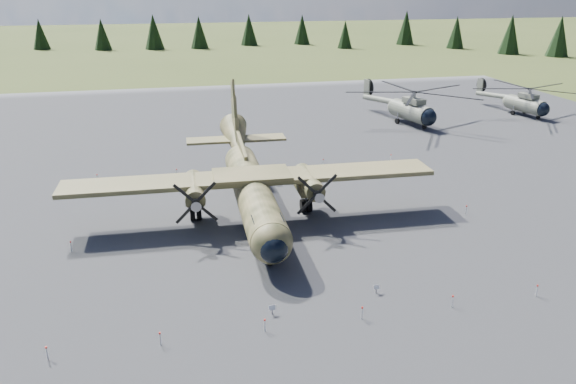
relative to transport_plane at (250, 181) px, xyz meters
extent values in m
plane|color=#485124|center=(1.95, -4.48, -2.98)|extent=(500.00, 500.00, 0.00)
cube|color=slate|center=(1.95, 5.52, -2.98)|extent=(120.00, 120.00, 0.04)
cylinder|color=#383A1F|center=(-0.05, -1.67, -0.50)|extent=(3.61, 19.53, 3.02)
sphere|color=#383A1F|center=(-0.34, -11.39, -0.50)|extent=(3.05, 3.05, 2.96)
sphere|color=black|center=(-0.36, -11.98, -0.55)|extent=(2.24, 2.24, 2.18)
cube|color=black|center=(-0.29, -9.66, 0.31)|extent=(2.21, 1.79, 0.59)
cone|color=#383A1F|center=(0.33, 11.07, 0.64)|extent=(3.19, 7.51, 4.55)
cube|color=gray|center=(-0.02, -0.59, -1.74)|extent=(2.25, 6.54, 0.54)
cube|color=#333B1F|center=(-0.03, -1.13, 0.74)|extent=(31.42, 4.61, 0.38)
cube|color=#383A1F|center=(-0.03, -1.13, 0.98)|extent=(6.60, 4.08, 0.38)
cylinder|color=#383A1F|center=(-4.90, -1.31, 0.15)|extent=(1.79, 5.66, 1.62)
cube|color=#383A1F|center=(-4.88, -0.45, -0.55)|extent=(1.73, 3.72, 0.86)
cone|color=gray|center=(-5.01, -4.82, 0.15)|extent=(0.85, 1.00, 0.82)
cylinder|color=black|center=(-4.88, -0.45, -2.39)|extent=(0.99, 1.22, 1.19)
cylinder|color=#383A1F|center=(4.82, -1.60, 0.15)|extent=(1.79, 5.66, 1.62)
cube|color=#383A1F|center=(4.84, -0.74, -0.55)|extent=(1.73, 3.72, 0.86)
cone|color=gray|center=(4.71, -5.11, 0.15)|extent=(0.85, 1.00, 0.82)
cylinder|color=black|center=(4.84, -0.74, -2.39)|extent=(0.99, 1.22, 1.19)
cube|color=#383A1F|center=(0.21, 6.97, 1.29)|extent=(0.55, 8.16, 1.81)
cube|color=#333B1F|center=(0.35, 11.61, 0.69)|extent=(10.44, 2.69, 0.24)
cylinder|color=gray|center=(-0.30, -10.09, -1.60)|extent=(0.16, 0.16, 0.97)
cylinder|color=black|center=(-0.30, -10.09, -2.39)|extent=(0.41, 1.02, 1.01)
cylinder|color=gray|center=(27.46, 27.38, -1.08)|extent=(4.23, 7.79, 2.57)
sphere|color=black|center=(28.33, 23.79, -1.13)|extent=(2.85, 2.85, 2.36)
sphere|color=gray|center=(26.60, 30.97, -1.08)|extent=(2.85, 2.85, 2.36)
cube|color=gray|center=(27.56, 26.98, 0.56)|extent=(2.47, 3.60, 0.77)
cylinder|color=gray|center=(27.56, 26.98, 1.33)|extent=(0.45, 0.45, 1.03)
cylinder|color=gray|center=(25.70, 34.72, -0.72)|extent=(2.89, 8.73, 1.47)
cube|color=gray|center=(24.80, 38.46, 0.56)|extent=(0.56, 1.45, 2.47)
cylinder|color=black|center=(25.15, 38.55, 0.56)|extent=(0.69, 2.61, 2.67)
cylinder|color=black|center=(28.19, 24.38, -2.57)|extent=(0.44, 0.75, 0.70)
cylinder|color=black|center=(25.83, 28.25, -2.57)|extent=(0.49, 0.87, 0.82)
cylinder|color=gray|center=(25.83, 28.25, -2.03)|extent=(0.17, 0.17, 1.49)
cylinder|color=black|center=(28.52, 28.90, -2.57)|extent=(0.49, 0.87, 0.82)
cylinder|color=gray|center=(28.52, 28.90, -2.03)|extent=(0.17, 0.17, 1.49)
cylinder|color=gray|center=(46.85, 28.93, -1.32)|extent=(3.54, 6.80, 2.25)
sphere|color=black|center=(47.51, 25.75, -1.36)|extent=(2.45, 2.45, 2.07)
sphere|color=gray|center=(46.18, 32.10, -1.32)|extent=(2.45, 2.45, 2.07)
cube|color=gray|center=(46.92, 28.57, 0.12)|extent=(2.09, 3.13, 0.68)
cylinder|color=gray|center=(46.92, 28.57, 0.80)|extent=(0.38, 0.38, 0.90)
cylinder|color=gray|center=(45.49, 35.40, -1.00)|extent=(2.32, 7.68, 1.29)
cube|color=gray|center=(44.79, 38.70, 0.12)|extent=(0.45, 1.27, 2.16)
cylinder|color=black|center=(45.10, 38.77, 0.12)|extent=(0.53, 2.30, 2.34)
cylinder|color=black|center=(47.40, 26.28, -2.62)|extent=(0.37, 0.65, 0.61)
cylinder|color=black|center=(45.44, 29.73, -2.62)|extent=(0.41, 0.76, 0.72)
cylinder|color=gray|center=(45.44, 29.73, -2.15)|extent=(0.15, 0.15, 1.31)
cylinder|color=black|center=(47.81, 30.23, -2.62)|extent=(0.41, 0.76, 0.72)
cylinder|color=gray|center=(47.81, 30.23, -2.15)|extent=(0.15, 0.15, 1.31)
cube|color=gray|center=(-1.28, -16.27, -2.73)|extent=(0.08, 0.08, 0.51)
cube|color=silver|center=(-1.28, -16.32, -2.48)|extent=(0.42, 0.20, 0.29)
cube|color=gray|center=(5.89, -15.30, -2.74)|extent=(0.08, 0.08, 0.49)
cube|color=silver|center=(5.89, -15.34, -2.50)|extent=(0.41, 0.22, 0.27)
cylinder|color=silver|center=(-14.05, -17.98, -2.58)|extent=(0.07, 0.07, 0.80)
cylinder|color=red|center=(-14.05, -17.98, -2.18)|extent=(0.12, 0.12, 0.10)
cylinder|color=silver|center=(-8.05, -17.98, -2.58)|extent=(0.07, 0.07, 0.80)
cylinder|color=red|center=(-8.05, -17.98, -2.18)|extent=(0.12, 0.12, 0.10)
cylinder|color=silver|center=(-2.05, -17.98, -2.58)|extent=(0.07, 0.07, 0.80)
cylinder|color=red|center=(-2.05, -17.98, -2.18)|extent=(0.12, 0.12, 0.10)
cylinder|color=silver|center=(3.95, -17.98, -2.58)|extent=(0.07, 0.07, 0.80)
cylinder|color=red|center=(3.95, -17.98, -2.18)|extent=(0.12, 0.12, 0.10)
cylinder|color=silver|center=(9.95, -17.98, -2.58)|extent=(0.07, 0.07, 0.80)
cylinder|color=red|center=(9.95, -17.98, -2.18)|extent=(0.12, 0.12, 0.10)
cylinder|color=silver|center=(15.95, -17.98, -2.58)|extent=(0.07, 0.07, 0.80)
cylinder|color=red|center=(15.95, -17.98, -2.18)|extent=(0.12, 0.12, 0.10)
cylinder|color=silver|center=(-14.05, 11.52, -2.58)|extent=(0.07, 0.07, 0.80)
cylinder|color=red|center=(-14.05, 11.52, -2.18)|extent=(0.12, 0.12, 0.10)
cylinder|color=silver|center=(-6.05, 11.52, -2.58)|extent=(0.07, 0.07, 0.80)
cylinder|color=red|center=(-6.05, 11.52, -2.18)|extent=(0.12, 0.12, 0.10)
cylinder|color=silver|center=(1.95, 11.52, -2.58)|extent=(0.07, 0.07, 0.80)
cylinder|color=red|center=(1.95, 11.52, -2.18)|extent=(0.12, 0.12, 0.10)
cylinder|color=silver|center=(9.95, 11.52, -2.58)|extent=(0.07, 0.07, 0.80)
cylinder|color=red|center=(9.95, 11.52, -2.18)|extent=(0.12, 0.12, 0.10)
cylinder|color=silver|center=(17.95, 11.52, -2.58)|extent=(0.07, 0.07, 0.80)
cylinder|color=red|center=(17.95, 11.52, -2.18)|extent=(0.12, 0.12, 0.10)
cylinder|color=silver|center=(-14.55, -4.48, -2.58)|extent=(0.07, 0.07, 0.80)
cylinder|color=red|center=(-14.55, -4.48, -2.18)|extent=(0.12, 0.12, 0.10)
cylinder|color=silver|center=(18.45, -4.48, -2.58)|extent=(0.07, 0.07, 0.80)
cylinder|color=red|center=(18.45, -4.48, -2.18)|extent=(0.12, 0.12, 0.10)
cone|color=black|center=(99.11, 91.40, 2.36)|extent=(5.99, 5.99, 10.69)
cone|color=black|center=(89.68, 99.61, 2.36)|extent=(5.98, 5.98, 10.68)
cone|color=black|center=(81.73, 115.68, 1.80)|extent=(5.35, 5.35, 9.55)
cone|color=black|center=(71.38, 129.58, 2.33)|extent=(5.95, 5.95, 10.63)
cone|color=black|center=(48.80, 123.29, 1.12)|extent=(4.59, 4.59, 8.20)
cone|color=black|center=(38.86, 137.75, 1.69)|extent=(5.23, 5.23, 9.33)
cone|color=black|center=(21.55, 138.27, 1.86)|extent=(5.42, 5.42, 9.67)
cone|color=black|center=(5.34, 132.64, 1.80)|extent=(5.35, 5.35, 9.55)
cone|color=black|center=(-8.11, 133.14, 2.12)|extent=(5.71, 5.71, 10.20)
cone|color=black|center=(-23.20, 134.77, 1.56)|extent=(5.08, 5.08, 9.07)
cone|color=black|center=(-41.42, 140.29, 1.46)|extent=(4.98, 4.98, 8.89)
camera|label=1|loc=(-6.83, -45.56, 16.33)|focal=35.00mm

